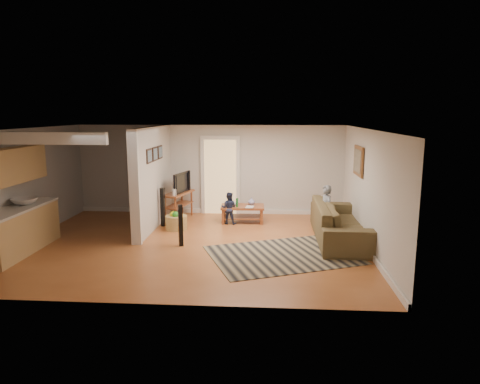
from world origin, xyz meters
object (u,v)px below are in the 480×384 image
at_px(toddler, 229,224).
at_px(sofa, 340,240).
at_px(tv_console, 179,195).
at_px(coffee_table, 243,209).
at_px(child, 325,234).
at_px(speaker_right, 163,207).
at_px(toy_basket, 176,222).
at_px(speaker_left, 181,225).

bearing_deg(toddler, sofa, 164.13).
relative_size(sofa, tv_console, 2.30).
relative_size(coffee_table, tv_console, 0.93).
bearing_deg(child, speaker_right, -114.66).
height_order(sofa, coffee_table, coffee_table).
bearing_deg(tv_console, speaker_right, -95.64).
bearing_deg(toy_basket, sofa, -8.87).
relative_size(coffee_table, toddler, 1.38).
height_order(speaker_right, child, speaker_right).
bearing_deg(tv_console, coffee_table, 7.92).
bearing_deg(speaker_right, tv_console, 83.45).
distance_m(speaker_right, toddler, 1.75).
xyz_separation_m(sofa, tv_console, (-4.04, 1.63, 0.67)).
height_order(sofa, speaker_right, speaker_right).
relative_size(speaker_left, child, 0.77).
height_order(speaker_right, toy_basket, speaker_right).
distance_m(toy_basket, toddler, 1.40).
bearing_deg(coffee_table, speaker_right, -164.52).
bearing_deg(child, tv_console, -125.82).
height_order(coffee_table, speaker_left, speaker_left).
relative_size(coffee_table, child, 0.97).
distance_m(coffee_table, speaker_right, 2.08).
xyz_separation_m(tv_console, toddler, (1.38, -0.41, -0.67)).
distance_m(coffee_table, tv_console, 1.78).
bearing_deg(speaker_right, toy_basket, -22.58).
bearing_deg(speaker_left, speaker_right, 95.56).
bearing_deg(child, toy_basket, -110.95).
height_order(coffee_table, tv_console, tv_console).
bearing_deg(speaker_left, child, -1.93).
bearing_deg(toddler, child, 169.45).
distance_m(tv_console, speaker_left, 2.40).
bearing_deg(sofa, speaker_left, 101.77).
bearing_deg(toddler, speaker_right, 20.09).
height_order(sofa, tv_console, tv_console).
distance_m(coffee_table, child, 2.29).
bearing_deg(speaker_right, coffee_table, 28.46).
bearing_deg(toddler, coffee_table, -138.54).
bearing_deg(toy_basket, child, -3.44).
xyz_separation_m(sofa, speaker_right, (-4.30, 0.89, 0.49)).
distance_m(speaker_left, child, 3.43).
xyz_separation_m(tv_console, child, (3.74, -1.24, -0.67)).
bearing_deg(tv_console, toy_basket, -68.38).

